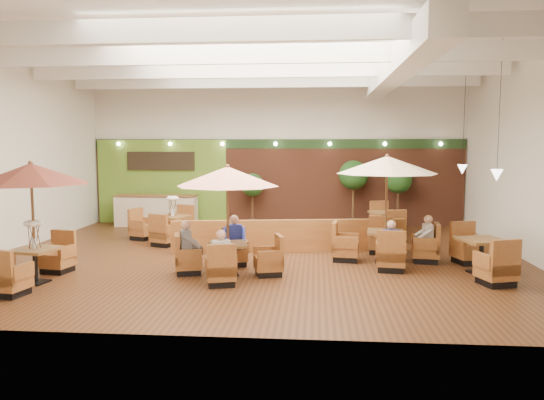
# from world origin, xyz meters

# --- Properties ---
(room) EXTENTS (14.04, 14.00, 5.52)m
(room) POSITION_xyz_m (0.25, 1.22, 3.63)
(room) COLOR #381E0F
(room) RESTS_ON ground
(service_counter) EXTENTS (3.00, 0.75, 1.18)m
(service_counter) POSITION_xyz_m (-4.40, 5.10, 0.58)
(service_counter) COLOR beige
(service_counter) RESTS_ON ground
(booth_divider) EXTENTS (6.58, 1.15, 0.92)m
(booth_divider) POSITION_xyz_m (0.77, 0.75, 0.46)
(booth_divider) COLOR brown
(booth_divider) RESTS_ON ground
(table_0) EXTENTS (2.59, 2.71, 2.69)m
(table_0) POSITION_xyz_m (-4.66, -3.11, 1.91)
(table_0) COLOR brown
(table_0) RESTS_ON ground
(table_1) EXTENTS (2.64, 2.64, 2.58)m
(table_1) POSITION_xyz_m (-0.52, -2.00, 1.76)
(table_1) COLOR brown
(table_1) RESTS_ON ground
(table_2) EXTENTS (2.79, 2.79, 2.79)m
(table_2) POSITION_xyz_m (3.31, -0.29, 1.89)
(table_2) COLOR brown
(table_2) RESTS_ON ground
(table_3) EXTENTS (1.99, 2.83, 1.56)m
(table_3) POSITION_xyz_m (-3.27, 2.32, 0.46)
(table_3) COLOR brown
(table_3) RESTS_ON ground
(table_4) EXTENTS (1.18, 2.96, 1.05)m
(table_4) POSITION_xyz_m (5.40, -1.40, 0.40)
(table_4) COLOR brown
(table_4) RESTS_ON ground
(table_5) EXTENTS (1.21, 2.98, 1.05)m
(table_5) POSITION_xyz_m (3.84, 3.52, 0.40)
(table_5) COLOR brown
(table_5) RESTS_ON ground
(topiary_0) EXTENTS (0.85, 0.85, 1.97)m
(topiary_0) POSITION_xyz_m (-0.82, 5.30, 1.47)
(topiary_0) COLOR black
(topiary_0) RESTS_ON ground
(topiary_1) EXTENTS (1.06, 1.06, 2.45)m
(topiary_1) POSITION_xyz_m (2.86, 5.30, 1.83)
(topiary_1) COLOR black
(topiary_1) RESTS_ON ground
(topiary_2) EXTENTS (0.96, 0.96, 2.24)m
(topiary_2) POSITION_xyz_m (4.46, 5.30, 1.67)
(topiary_2) COLOR black
(topiary_2) RESTS_ON ground
(diner_0) EXTENTS (0.42, 0.39, 0.77)m
(diner_0) POSITION_xyz_m (-0.52, -2.94, 0.75)
(diner_0) COLOR silver
(diner_0) RESTS_ON ground
(diner_1) EXTENTS (0.43, 0.37, 0.81)m
(diner_1) POSITION_xyz_m (-0.52, -1.06, 0.76)
(diner_1) COLOR #24329E
(diner_1) RESTS_ON ground
(diner_2) EXTENTS (0.41, 0.45, 0.82)m
(diner_2) POSITION_xyz_m (-1.46, -2.00, 0.77)
(diner_2) COLOR slate
(diner_2) RESTS_ON ground
(diner_3) EXTENTS (0.40, 0.33, 0.78)m
(diner_3) POSITION_xyz_m (3.31, -1.32, 0.75)
(diner_3) COLOR #24329E
(diner_3) RESTS_ON ground
(diner_4) EXTENTS (0.30, 0.38, 0.77)m
(diner_4) POSITION_xyz_m (4.33, -0.29, 0.75)
(diner_4) COLOR silver
(diner_4) RESTS_ON ground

